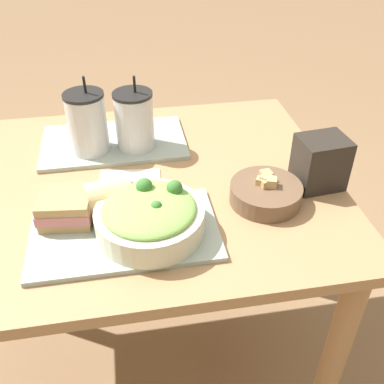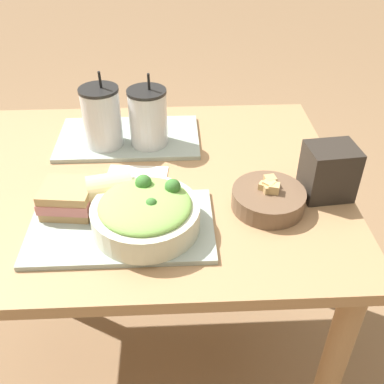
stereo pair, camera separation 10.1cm
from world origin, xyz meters
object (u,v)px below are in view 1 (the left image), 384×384
at_px(salad_bowl, 150,216).
at_px(baguette_near, 109,196).
at_px(chip_bag, 320,162).
at_px(napkin_folded, 129,181).
at_px(drink_cup_dark, 88,125).
at_px(drink_cup_red, 135,122).
at_px(soup_bowl, 266,192).
at_px(sandwich_near, 66,208).

distance_m(salad_bowl, baguette_near, 0.12).
relative_size(chip_bag, napkin_folded, 0.78).
bearing_deg(drink_cup_dark, baguette_near, -80.38).
bearing_deg(drink_cup_red, soup_bowl, -45.66).
bearing_deg(chip_bag, soup_bowl, -168.98).
bearing_deg(drink_cup_dark, drink_cup_red, 0.00).
bearing_deg(chip_bag, sandwich_near, 178.63).
distance_m(sandwich_near, chip_bag, 0.61).
xyz_separation_m(drink_cup_red, napkin_folded, (-0.03, -0.15, -0.08)).
distance_m(soup_bowl, baguette_near, 0.36).
height_order(salad_bowl, soup_bowl, salad_bowl).
bearing_deg(sandwich_near, soup_bowl, 6.93).
distance_m(soup_bowl, napkin_folded, 0.34).
bearing_deg(baguette_near, chip_bag, -99.19).
xyz_separation_m(sandwich_near, drink_cup_dark, (0.05, 0.29, 0.05)).
bearing_deg(sandwich_near, chip_bag, 11.10).
relative_size(salad_bowl, sandwich_near, 1.84).
height_order(salad_bowl, napkin_folded, salad_bowl).
relative_size(soup_bowl, drink_cup_dark, 0.80).
xyz_separation_m(soup_bowl, chip_bag, (0.15, 0.04, 0.04)).
relative_size(soup_bowl, sandwich_near, 1.34).
relative_size(drink_cup_dark, drink_cup_red, 1.04).
relative_size(sandwich_near, drink_cup_dark, 0.59).
bearing_deg(salad_bowl, sandwich_near, 158.74).
bearing_deg(drink_cup_dark, salad_bowl, -70.44).
bearing_deg(salad_bowl, baguette_near, 133.21).
bearing_deg(napkin_folded, drink_cup_dark, 121.20).
relative_size(baguette_near, chip_bag, 0.89).
relative_size(salad_bowl, chip_bag, 1.79).
distance_m(soup_bowl, chip_bag, 0.16).
xyz_separation_m(soup_bowl, drink_cup_red, (-0.28, 0.29, 0.06)).
distance_m(drink_cup_red, napkin_folded, 0.18).
height_order(salad_bowl, baguette_near, salad_bowl).
xyz_separation_m(drink_cup_dark, napkin_folded, (0.09, -0.15, -0.09)).
distance_m(baguette_near, chip_bag, 0.51).
bearing_deg(drink_cup_dark, sandwich_near, -99.44).
bearing_deg(chip_bag, drink_cup_red, 144.54).
height_order(drink_cup_red, napkin_folded, drink_cup_red).
height_order(soup_bowl, sandwich_near, sandwich_near).
relative_size(soup_bowl, baguette_near, 1.47).
xyz_separation_m(salad_bowl, drink_cup_red, (-0.00, 0.36, 0.03)).
bearing_deg(baguette_near, drink_cup_dark, -2.87).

